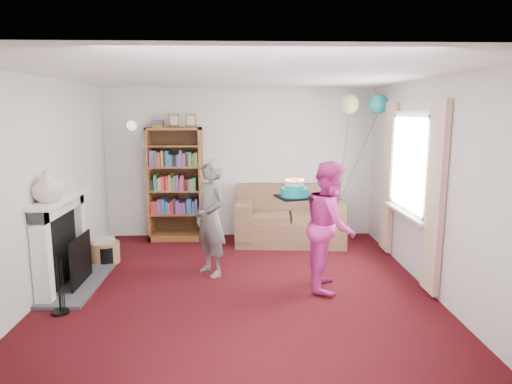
{
  "coord_description": "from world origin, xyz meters",
  "views": [
    {
      "loc": [
        0.01,
        -5.17,
        2.11
      ],
      "look_at": [
        0.21,
        0.6,
        1.09
      ],
      "focal_mm": 32.0,
      "sensor_mm": 36.0,
      "label": 1
    }
  ],
  "objects_px": {
    "person_striped": "(211,218)",
    "birthday_cake": "(295,192)",
    "sofa": "(290,221)",
    "bookcase": "(176,185)",
    "person_magenta": "(330,225)"
  },
  "relations": [
    {
      "from": "person_striped",
      "to": "birthday_cake",
      "type": "relative_size",
      "value": 3.78
    },
    {
      "from": "sofa",
      "to": "birthday_cake",
      "type": "distance_m",
      "value": 2.12
    },
    {
      "from": "bookcase",
      "to": "person_magenta",
      "type": "relative_size",
      "value": 1.34
    },
    {
      "from": "person_magenta",
      "to": "birthday_cake",
      "type": "xyz_separation_m",
      "value": [
        -0.43,
        0.06,
        0.39
      ]
    },
    {
      "from": "person_magenta",
      "to": "bookcase",
      "type": "bearing_deg",
      "value": 55.24
    },
    {
      "from": "bookcase",
      "to": "sofa",
      "type": "height_order",
      "value": "bookcase"
    },
    {
      "from": "bookcase",
      "to": "birthday_cake",
      "type": "height_order",
      "value": "bookcase"
    },
    {
      "from": "person_magenta",
      "to": "birthday_cake",
      "type": "relative_size",
      "value": 3.87
    },
    {
      "from": "bookcase",
      "to": "person_striped",
      "type": "bearing_deg",
      "value": -68.41
    },
    {
      "from": "person_striped",
      "to": "birthday_cake",
      "type": "xyz_separation_m",
      "value": [
        1.03,
        -0.44,
        0.41
      ]
    },
    {
      "from": "bookcase",
      "to": "birthday_cake",
      "type": "bearing_deg",
      "value": -51.77
    },
    {
      "from": "sofa",
      "to": "person_striped",
      "type": "relative_size",
      "value": 1.14
    },
    {
      "from": "sofa",
      "to": "person_magenta",
      "type": "distance_m",
      "value": 2.07
    },
    {
      "from": "person_magenta",
      "to": "person_striped",
      "type": "bearing_deg",
      "value": 82.36
    },
    {
      "from": "person_magenta",
      "to": "birthday_cake",
      "type": "bearing_deg",
      "value": 93.21
    }
  ]
}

